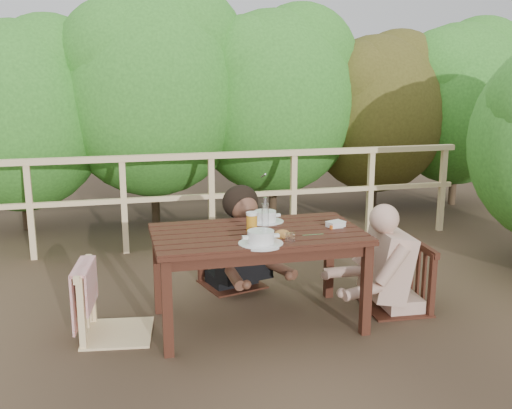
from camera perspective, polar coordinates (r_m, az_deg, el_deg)
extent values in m
plane|color=#4D3A28|center=(4.54, 0.15, -11.27)|extent=(60.00, 60.00, 0.00)
cube|color=#32170E|center=(4.41, 0.16, -7.13)|extent=(1.51, 0.85, 0.70)
cube|color=beige|center=(4.29, -13.41, -5.95)|extent=(0.56, 0.56, 1.00)
cube|color=#32170E|center=(5.13, -2.36, -2.65)|extent=(0.59, 0.59, 0.97)
cube|color=#32170E|center=(4.76, 13.43, -4.18)|extent=(0.51, 0.51, 0.98)
cube|color=beige|center=(6.25, -4.28, 0.39)|extent=(5.60, 0.10, 1.01)
cylinder|color=white|center=(4.00, 0.46, -3.23)|extent=(0.30, 0.30, 0.10)
cylinder|color=white|center=(4.56, 0.88, -1.21)|extent=(0.29, 0.29, 0.10)
ellipsoid|color=#99652E|center=(4.14, 2.52, -2.91)|extent=(0.12, 0.09, 0.07)
cylinder|color=orange|center=(4.27, -0.40, -1.77)|extent=(0.08, 0.08, 0.16)
cylinder|color=silver|center=(4.38, 0.89, -0.84)|extent=(0.06, 0.06, 0.24)
cylinder|color=silver|center=(4.03, 3.29, -3.28)|extent=(0.07, 0.07, 0.08)
cube|color=white|center=(4.45, 7.64, -1.96)|extent=(0.15, 0.13, 0.06)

